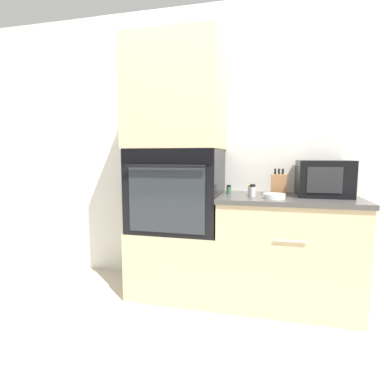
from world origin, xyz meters
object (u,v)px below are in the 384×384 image
(wall_oven, at_px, (177,189))
(condiment_jar_mid, at_px, (229,190))
(knife_block, at_px, (278,184))
(bowl, at_px, (274,196))
(condiment_jar_far, at_px, (253,191))
(microwave, at_px, (323,178))
(condiment_jar_near, at_px, (251,190))

(wall_oven, bearing_deg, condiment_jar_mid, 7.00)
(knife_block, xyz_separation_m, bowl, (-0.04, -0.22, -0.07))
(condiment_jar_mid, distance_m, condiment_jar_far, 0.23)
(wall_oven, height_order, condiment_jar_mid, wall_oven)
(microwave, xyz_separation_m, knife_block, (-0.34, -0.01, -0.05))
(condiment_jar_far, bearing_deg, bowl, -22.79)
(knife_block, bearing_deg, condiment_jar_mid, -175.06)
(knife_block, distance_m, bowl, 0.24)
(microwave, distance_m, knife_block, 0.34)
(wall_oven, bearing_deg, bowl, -9.80)
(knife_block, bearing_deg, microwave, 2.44)
(wall_oven, distance_m, condiment_jar_far, 0.63)
(condiment_jar_mid, bearing_deg, bowl, -27.80)
(condiment_jar_mid, bearing_deg, microwave, 3.80)
(wall_oven, relative_size, microwave, 1.88)
(condiment_jar_near, bearing_deg, condiment_jar_mid, 175.58)
(wall_oven, xyz_separation_m, bowl, (0.79, -0.14, -0.01))
(knife_block, distance_m, condiment_jar_mid, 0.40)
(bowl, bearing_deg, microwave, 32.51)
(microwave, bearing_deg, bowl, -147.49)
(knife_block, height_order, condiment_jar_far, knife_block)
(bowl, bearing_deg, knife_block, 80.60)
(microwave, distance_m, condiment_jar_far, 0.57)
(wall_oven, xyz_separation_m, condiment_jar_near, (0.61, 0.04, 0.01))
(wall_oven, distance_m, knife_block, 0.83)
(knife_block, relative_size, condiment_jar_mid, 2.82)
(wall_oven, height_order, condiment_jar_far, wall_oven)
(knife_block, relative_size, condiment_jar_near, 2.64)
(microwave, relative_size, condiment_jar_mid, 5.17)
(microwave, height_order, bowl, microwave)
(bowl, bearing_deg, wall_oven, 170.20)
(wall_oven, bearing_deg, condiment_jar_far, -6.25)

